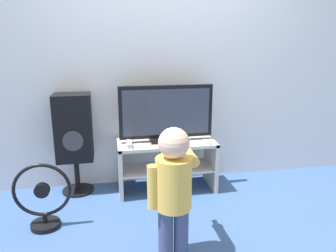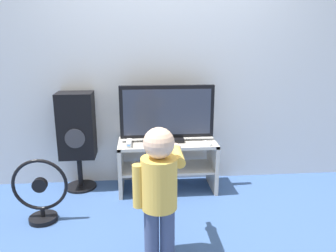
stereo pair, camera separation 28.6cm
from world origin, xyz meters
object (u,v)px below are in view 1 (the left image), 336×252
object	(u,v)px
game_console	(129,144)
child	(174,184)
television	(166,114)
remote_primary	(207,142)
floor_fan	(43,199)
speaker_tower	(74,130)

from	to	relation	value
game_console	child	xyz separation A→B (m)	(0.23, -1.00, 0.03)
television	child	size ratio (longest dim) A/B	0.97
remote_primary	floor_fan	size ratio (longest dim) A/B	0.24
television	speaker_tower	distance (m)	0.91
television	remote_primary	xyz separation A→B (m)	(0.38, -0.15, -0.26)
child	remote_primary	bearing A→B (deg)	60.95
speaker_tower	floor_fan	size ratio (longest dim) A/B	1.79
remote_primary	child	world-z (taller)	child
speaker_tower	floor_fan	bearing A→B (deg)	-108.62
remote_primary	child	bearing A→B (deg)	-119.05
floor_fan	child	bearing A→B (deg)	-30.39
television	remote_primary	size ratio (longest dim) A/B	6.89
remote_primary	child	distance (m)	1.09
television	game_console	world-z (taller)	television
game_console	remote_primary	bearing A→B (deg)	-3.61
remote_primary	child	xyz separation A→B (m)	(-0.53, -0.95, 0.04)
remote_primary	floor_fan	bearing A→B (deg)	-165.41
remote_primary	speaker_tower	world-z (taller)	speaker_tower
television	floor_fan	world-z (taller)	television
floor_fan	speaker_tower	bearing A→B (deg)	71.38
child	speaker_tower	size ratio (longest dim) A/B	0.95
child	floor_fan	bearing A→B (deg)	149.61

